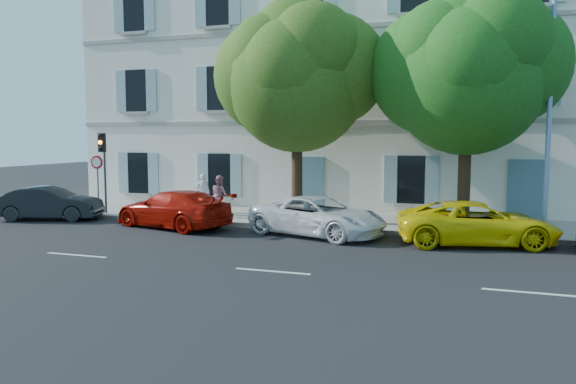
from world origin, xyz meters
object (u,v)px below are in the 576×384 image
(tree_left, at_px, (297,83))
(traffic_light, at_px, (103,156))
(pedestrian_a, at_px, (203,193))
(road_sign, at_px, (97,172))
(tree_right, at_px, (467,79))
(pedestrian_b, at_px, (220,195))
(car_dark_sedan, at_px, (49,203))
(car_red_coupe, at_px, (173,209))
(car_white_coupe, at_px, (318,216))
(car_yellow_supercar, at_px, (477,223))
(street_lamp, at_px, (551,98))

(tree_left, bearing_deg, traffic_light, -176.23)
(tree_left, xyz_separation_m, pedestrian_a, (-4.56, 1.05, -4.43))
(road_sign, bearing_deg, tree_right, 2.09)
(pedestrian_b, bearing_deg, car_dark_sedan, 63.55)
(car_red_coupe, xyz_separation_m, car_white_coupe, (5.57, 0.10, -0.03))
(traffic_light, bearing_deg, pedestrian_a, 22.64)
(traffic_light, xyz_separation_m, pedestrian_a, (3.83, 1.60, -1.61))
(car_yellow_supercar, distance_m, pedestrian_a, 11.55)
(traffic_light, bearing_deg, tree_right, 2.32)
(car_dark_sedan, height_order, pedestrian_b, pedestrian_b)
(car_red_coupe, relative_size, tree_left, 0.59)
(pedestrian_a, relative_size, pedestrian_b, 1.01)
(traffic_light, relative_size, road_sign, 1.39)
(car_white_coupe, xyz_separation_m, street_lamp, (7.25, 1.24, 3.93))
(car_yellow_supercar, distance_m, tree_right, 5.11)
(tree_right, xyz_separation_m, pedestrian_a, (-10.67, 1.01, -4.38))
(car_white_coupe, distance_m, pedestrian_a, 6.71)
(car_yellow_supercar, height_order, street_lamp, street_lamp)
(car_dark_sedan, xyz_separation_m, tree_right, (16.06, 2.08, 4.68))
(tree_right, bearing_deg, car_yellow_supercar, -76.70)
(car_yellow_supercar, relative_size, tree_left, 0.60)
(pedestrian_a, bearing_deg, traffic_light, 1.24)
(car_dark_sedan, relative_size, car_red_coupe, 0.86)
(car_red_coupe, bearing_deg, traffic_light, -94.62)
(car_dark_sedan, bearing_deg, pedestrian_b, -85.09)
(car_red_coupe, bearing_deg, car_yellow_supercar, 106.57)
(car_red_coupe, distance_m, car_yellow_supercar, 10.75)
(car_white_coupe, bearing_deg, tree_right, -48.88)
(car_red_coupe, height_order, car_yellow_supercar, car_red_coupe)
(tree_left, relative_size, street_lamp, 1.04)
(car_red_coupe, height_order, traffic_light, traffic_light)
(tree_left, xyz_separation_m, street_lamp, (8.65, -0.78, -0.80))
(car_yellow_supercar, bearing_deg, tree_right, -0.14)
(car_dark_sedan, distance_m, car_yellow_supercar, 16.53)
(street_lamp, bearing_deg, car_red_coupe, -174.01)
(traffic_light, height_order, road_sign, traffic_light)
(car_dark_sedan, xyz_separation_m, car_yellow_supercar, (16.53, 0.07, 0.00))
(car_dark_sedan, xyz_separation_m, car_red_coupe, (5.78, -0.08, 0.02))
(car_white_coupe, distance_m, pedestrian_b, 5.68)
(road_sign, bearing_deg, street_lamp, -0.89)
(tree_left, bearing_deg, tree_right, 0.32)
(car_white_coupe, xyz_separation_m, pedestrian_a, (-5.96, 3.07, 0.31))
(car_dark_sedan, distance_m, tree_right, 16.85)
(car_dark_sedan, distance_m, traffic_light, 2.88)
(car_yellow_supercar, xyz_separation_m, street_lamp, (2.07, 1.20, 3.92))
(car_white_coupe, bearing_deg, car_yellow_supercar, -71.97)
(car_red_coupe, xyz_separation_m, tree_left, (4.17, 2.12, 4.70))
(car_red_coupe, relative_size, road_sign, 1.99)
(pedestrian_a, distance_m, pedestrian_b, 1.04)
(car_dark_sedan, height_order, road_sign, road_sign)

